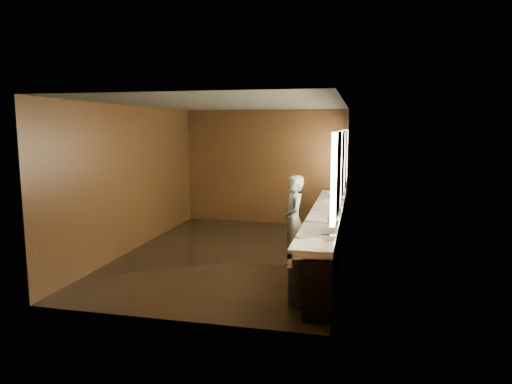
# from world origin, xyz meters

# --- Properties ---
(floor) EXTENTS (6.00, 6.00, 0.00)m
(floor) POSITION_xyz_m (0.00, 0.00, 0.00)
(floor) COLOR black
(floor) RESTS_ON ground
(ceiling) EXTENTS (4.00, 6.00, 0.02)m
(ceiling) POSITION_xyz_m (0.00, 0.00, 2.80)
(ceiling) COLOR #2D2D2B
(ceiling) RESTS_ON wall_back
(wall_back) EXTENTS (4.00, 0.02, 2.80)m
(wall_back) POSITION_xyz_m (0.00, 3.00, 1.40)
(wall_back) COLOR black
(wall_back) RESTS_ON floor
(wall_front) EXTENTS (4.00, 0.02, 2.80)m
(wall_front) POSITION_xyz_m (0.00, -3.00, 1.40)
(wall_front) COLOR black
(wall_front) RESTS_ON floor
(wall_left) EXTENTS (0.02, 6.00, 2.80)m
(wall_left) POSITION_xyz_m (-2.00, 0.00, 1.40)
(wall_left) COLOR black
(wall_left) RESTS_ON floor
(wall_right) EXTENTS (0.02, 6.00, 2.80)m
(wall_right) POSITION_xyz_m (2.00, 0.00, 1.40)
(wall_right) COLOR black
(wall_right) RESTS_ON floor
(sink_counter) EXTENTS (0.55, 5.40, 1.01)m
(sink_counter) POSITION_xyz_m (1.79, 0.00, 0.50)
(sink_counter) COLOR black
(sink_counter) RESTS_ON floor
(mirror_band) EXTENTS (0.06, 5.03, 1.15)m
(mirror_band) POSITION_xyz_m (1.98, -0.00, 1.75)
(mirror_band) COLOR #FFEABC
(mirror_band) RESTS_ON wall_right
(person) EXTENTS (0.52, 0.65, 1.57)m
(person) POSITION_xyz_m (1.19, -0.34, 0.78)
(person) COLOR #80B7BE
(person) RESTS_ON floor
(trash_bin) EXTENTS (0.45, 0.45, 0.61)m
(trash_bin) POSITION_xyz_m (1.58, -2.14, 0.30)
(trash_bin) COLOR black
(trash_bin) RESTS_ON floor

